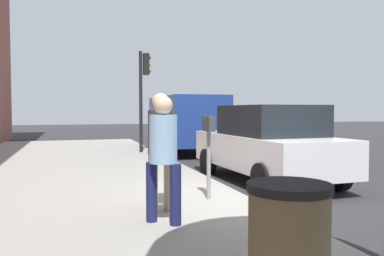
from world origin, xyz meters
TOP-DOWN VIEW (x-y plane):
  - ground_plane at (0.00, 0.00)m, footprint 80.00×80.00m
  - sidewalk_slab at (0.00, 3.00)m, footprint 28.00×6.00m
  - parking_meter at (-0.23, 0.73)m, footprint 0.36×0.12m
  - pedestrian_at_meter at (-0.61, 1.65)m, footprint 0.50×0.39m
  - pedestrian_bystander at (-1.41, 1.79)m, footprint 0.41×0.42m
  - parked_sedan_near at (1.61, -1.35)m, footprint 4.46×2.09m
  - parked_van_far at (8.37, -1.35)m, footprint 5.25×2.23m
  - traffic_signal at (7.46, 0.46)m, footprint 0.24×0.44m
  - trash_bin at (-4.10, 1.52)m, footprint 0.59×0.59m

SIDE VIEW (x-z plane):
  - ground_plane at x=0.00m, z-range 0.00..0.00m
  - sidewalk_slab at x=0.00m, z-range 0.00..0.15m
  - trash_bin at x=-4.10m, z-range 0.15..1.16m
  - parked_sedan_near at x=1.61m, z-range 0.01..1.78m
  - pedestrian_bystander at x=-1.41m, z-range 0.29..2.00m
  - parking_meter at x=-0.23m, z-range 0.46..1.87m
  - pedestrian_at_meter at x=-0.61m, z-range 0.31..2.08m
  - parked_van_far at x=8.37m, z-range 0.17..2.35m
  - traffic_signal at x=7.46m, z-range 0.78..4.38m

